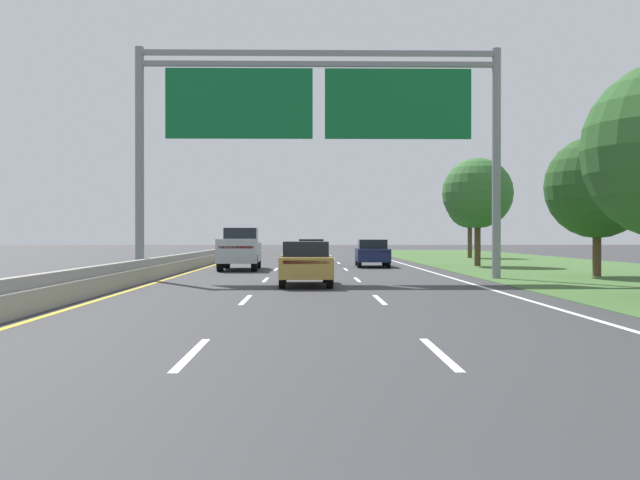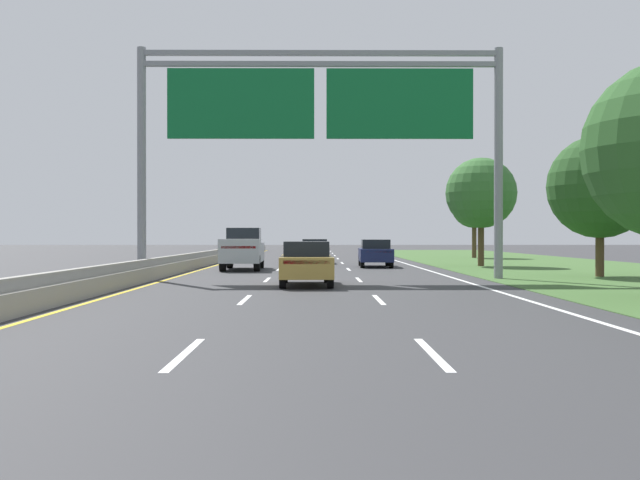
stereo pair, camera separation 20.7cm
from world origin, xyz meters
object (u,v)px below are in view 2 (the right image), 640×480
(roadside_tree_far, at_px, (481,193))
(roadside_tree_distant, at_px, (474,205))
(roadside_tree_mid, at_px, (600,187))
(car_gold_centre_lane_sedan, at_px, (306,263))
(car_grey_centre_lane_sedan, at_px, (314,251))
(overhead_sign_gantry, at_px, (320,114))
(car_navy_right_lane_sedan, at_px, (375,253))
(pickup_truck_silver, at_px, (243,249))

(roadside_tree_far, distance_m, roadside_tree_distant, 16.03)
(roadside_tree_mid, relative_size, roadside_tree_far, 0.96)
(car_gold_centre_lane_sedan, bearing_deg, car_grey_centre_lane_sedan, -1.82)
(roadside_tree_far, relative_size, roadside_tree_distant, 1.03)
(overhead_sign_gantry, xyz_separation_m, roadside_tree_mid, (12.05, 1.34, -2.88))
(car_navy_right_lane_sedan, relative_size, car_grey_centre_lane_sedan, 1.00)
(overhead_sign_gantry, distance_m, car_gold_centre_lane_sedan, 7.08)
(car_gold_centre_lane_sedan, height_order, roadside_tree_mid, roadside_tree_mid)
(pickup_truck_silver, distance_m, car_grey_centre_lane_sedan, 9.87)
(car_navy_right_lane_sedan, bearing_deg, roadside_tree_mid, -137.63)
(car_navy_right_lane_sedan, distance_m, roadside_tree_far, 7.15)
(roadside_tree_mid, bearing_deg, roadside_tree_distant, 88.82)
(car_navy_right_lane_sedan, height_order, car_grey_centre_lane_sedan, same)
(overhead_sign_gantry, relative_size, roadside_tree_distant, 2.46)
(pickup_truck_silver, xyz_separation_m, roadside_tree_mid, (16.06, -6.77, 2.81))
(overhead_sign_gantry, bearing_deg, pickup_truck_silver, 116.33)
(roadside_tree_distant, bearing_deg, car_gold_centre_lane_sedan, -112.47)
(pickup_truck_silver, bearing_deg, roadside_tree_far, -74.40)
(overhead_sign_gantry, bearing_deg, roadside_tree_far, 52.23)
(overhead_sign_gantry, relative_size, pickup_truck_silver, 2.77)
(overhead_sign_gantry, xyz_separation_m, pickup_truck_silver, (-4.01, 8.11, -5.69))
(pickup_truck_silver, height_order, roadside_tree_distant, roadside_tree_distant)
(car_navy_right_lane_sedan, height_order, car_gold_centre_lane_sedan, same)
(car_grey_centre_lane_sedan, bearing_deg, roadside_tree_distant, -51.46)
(roadside_tree_far, height_order, roadside_tree_distant, roadside_tree_far)
(pickup_truck_silver, relative_size, roadside_tree_mid, 0.89)
(pickup_truck_silver, relative_size, car_gold_centre_lane_sedan, 1.23)
(overhead_sign_gantry, bearing_deg, roadside_tree_distant, 65.73)
(pickup_truck_silver, bearing_deg, car_gold_centre_lane_sedan, -165.05)
(car_gold_centre_lane_sedan, relative_size, car_grey_centre_lane_sedan, 1.00)
(pickup_truck_silver, height_order, car_gold_centre_lane_sedan, pickup_truck_silver)
(car_navy_right_lane_sedan, xyz_separation_m, car_grey_centre_lane_sedan, (-3.51, 5.67, 0.00))
(car_grey_centre_lane_sedan, bearing_deg, roadside_tree_far, -118.49)
(roadside_tree_mid, bearing_deg, pickup_truck_silver, 157.15)
(car_navy_right_lane_sedan, bearing_deg, overhead_sign_gantry, 166.00)
(car_grey_centre_lane_sedan, height_order, roadside_tree_distant, roadside_tree_distant)
(overhead_sign_gantry, distance_m, roadside_tree_distant, 30.74)
(roadside_tree_far, bearing_deg, car_navy_right_lane_sedan, -174.13)
(pickup_truck_silver, relative_size, roadside_tree_far, 0.86)
(roadside_tree_mid, distance_m, roadside_tree_far, 11.18)
(overhead_sign_gantry, distance_m, roadside_tree_far, 15.65)
(roadside_tree_far, bearing_deg, car_grey_centre_lane_sedan, 152.68)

